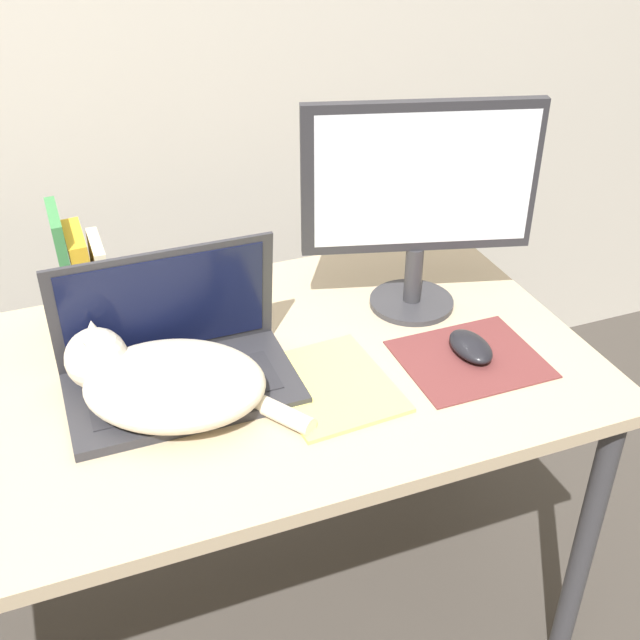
{
  "coord_description": "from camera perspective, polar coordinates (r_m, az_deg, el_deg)",
  "views": [
    {
      "loc": [
        -0.25,
        -0.79,
        1.57
      ],
      "look_at": [
        0.18,
        0.33,
        0.8
      ],
      "focal_mm": 45.0,
      "sensor_mm": 36.0,
      "label": 1
    }
  ],
  "objects": [
    {
      "name": "notepad",
      "position": [
        1.43,
        0.79,
        -4.63
      ],
      "size": [
        0.22,
        0.26,
        0.01
      ],
      "color": "#E5DB6B",
      "rests_on": "desk"
    },
    {
      "name": "book_row",
      "position": [
        1.6,
        -16.55,
        2.85
      ],
      "size": [
        0.09,
        0.14,
        0.25
      ],
      "color": "#387A42",
      "rests_on": "desk"
    },
    {
      "name": "computer_mouse",
      "position": [
        1.52,
        10.67,
        -1.86
      ],
      "size": [
        0.07,
        0.11,
        0.03
      ],
      "color": "black",
      "rests_on": "mousepad"
    },
    {
      "name": "desk",
      "position": [
        1.51,
        -7.04,
        -6.03
      ],
      "size": [
        1.38,
        0.74,
        0.7
      ],
      "color": "tan",
      "rests_on": "ground_plane"
    },
    {
      "name": "webcam",
      "position": [
        1.69,
        -9.61,
        2.99
      ],
      "size": [
        0.05,
        0.05,
        0.07
      ],
      "color": "#232328",
      "rests_on": "desk"
    },
    {
      "name": "mousepad",
      "position": [
        1.52,
        10.62,
        -2.75
      ],
      "size": [
        0.26,
        0.22,
        0.0
      ],
      "color": "brown",
      "rests_on": "desk"
    },
    {
      "name": "cat",
      "position": [
        1.37,
        -10.99,
        -4.28
      ],
      "size": [
        0.39,
        0.33,
        0.14
      ],
      "color": "beige",
      "rests_on": "desk"
    },
    {
      "name": "laptop",
      "position": [
        1.43,
        -10.09,
        -3.02
      ],
      "size": [
        0.4,
        0.23,
        0.24
      ],
      "color": "#2D2D33",
      "rests_on": "desk"
    },
    {
      "name": "external_monitor",
      "position": [
        1.56,
        7.08,
        8.76
      ],
      "size": [
        0.44,
        0.17,
        0.43
      ],
      "color": "#333338",
      "rests_on": "desk"
    }
  ]
}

